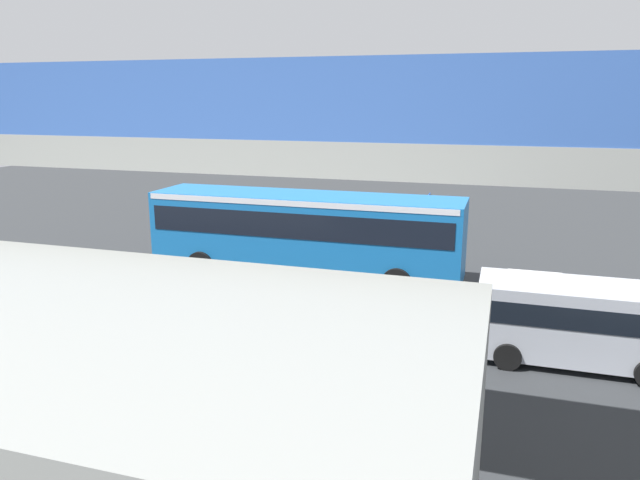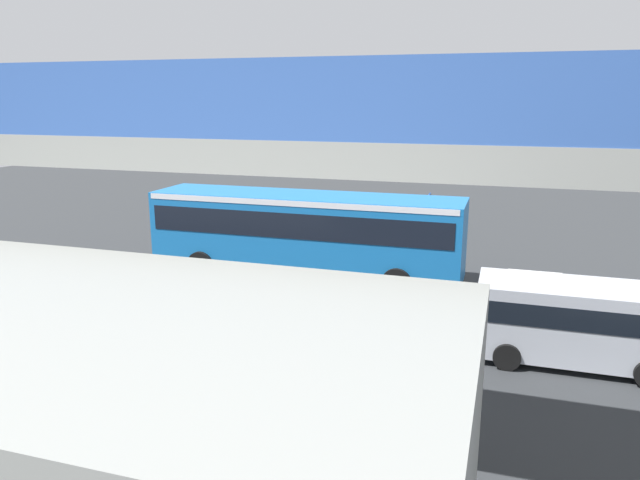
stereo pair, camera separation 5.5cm
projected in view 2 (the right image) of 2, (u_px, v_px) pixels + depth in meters
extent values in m
plane|color=#2D3033|center=(313.00, 277.00, 22.48)|extent=(80.00, 80.00, 0.00)
cube|color=#196BB7|center=(305.00, 233.00, 22.06)|extent=(11.50, 2.55, 2.86)
cube|color=black|center=(305.00, 219.00, 21.94)|extent=(11.04, 2.59, 0.90)
cube|color=white|center=(305.00, 198.00, 21.75)|extent=(11.27, 2.58, 0.20)
cube|color=black|center=(168.00, 215.00, 23.67)|extent=(0.04, 2.24, 1.20)
cylinder|color=black|center=(201.00, 265.00, 22.24)|extent=(1.04, 0.30, 1.04)
cylinder|color=black|center=(231.00, 249.00, 24.60)|extent=(1.04, 0.30, 1.04)
cylinder|color=black|center=(397.00, 283.00, 20.08)|extent=(1.04, 0.30, 1.04)
cylinder|color=black|center=(409.00, 263.00, 22.44)|extent=(1.04, 0.30, 1.04)
cube|color=#B7BCC6|center=(575.00, 321.00, 15.07)|extent=(4.80, 1.95, 1.86)
cube|color=black|center=(576.00, 307.00, 14.98)|extent=(4.42, 1.98, 0.56)
cylinder|color=black|center=(507.00, 357.00, 14.81)|extent=(0.68, 0.22, 0.68)
cylinder|color=black|center=(508.00, 328.00, 16.62)|extent=(0.68, 0.22, 0.68)
cylinder|color=black|center=(634.00, 342.00, 15.69)|extent=(0.68, 0.22, 0.68)
cylinder|color=slate|center=(428.00, 228.00, 24.43)|extent=(0.08, 0.08, 2.80)
cube|color=blue|center=(429.00, 201.00, 24.17)|extent=(0.04, 0.60, 0.60)
cube|color=silver|center=(535.00, 271.00, 23.22)|extent=(2.00, 0.20, 0.01)
cube|color=silver|center=(431.00, 263.00, 24.39)|extent=(2.00, 0.20, 0.01)
cube|color=silver|center=(337.00, 255.00, 25.56)|extent=(2.00, 0.20, 0.01)
cube|color=silver|center=(251.00, 248.00, 26.74)|extent=(2.00, 0.20, 0.01)
cube|color=silver|center=(173.00, 242.00, 27.91)|extent=(2.00, 0.20, 0.01)
cube|color=gray|center=(110.00, 145.00, 10.54)|extent=(28.06, 2.60, 0.50)
cube|color=#3359A5|center=(147.00, 99.00, 11.51)|extent=(28.06, 0.08, 1.10)
cube|color=#3359A5|center=(55.00, 99.00, 9.20)|extent=(28.06, 0.08, 1.10)
cube|color=gray|center=(96.00, 471.00, 7.41)|extent=(9.00, 5.00, 4.20)
cube|color=#192333|center=(197.00, 393.00, 9.79)|extent=(7.65, 0.04, 2.94)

